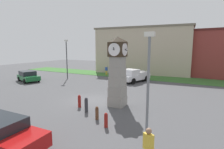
% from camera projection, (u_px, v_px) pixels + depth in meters
% --- Properties ---
extents(ground_plane, '(80.85, 80.85, 0.00)m').
position_uv_depth(ground_plane, '(92.00, 100.00, 16.20)').
color(ground_plane, '#4C4C4F').
extents(clock_tower, '(1.61, 1.55, 5.72)m').
position_uv_depth(clock_tower, '(118.00, 72.00, 14.33)').
color(clock_tower, gray).
rests_on(clock_tower, ground_plane).
extents(bollard_near_tower, '(0.25, 0.25, 1.04)m').
position_uv_depth(bollard_near_tower, '(79.00, 101.00, 14.29)').
color(bollard_near_tower, maroon).
rests_on(bollard_near_tower, ground_plane).
extents(bollard_mid_row, '(0.26, 0.26, 1.14)m').
position_uv_depth(bollard_mid_row, '(86.00, 105.00, 13.20)').
color(bollard_mid_row, '#333338').
rests_on(bollard_mid_row, ground_plane).
extents(bollard_far_row, '(0.23, 0.23, 0.92)m').
position_uv_depth(bollard_far_row, '(97.00, 113.00, 11.86)').
color(bollard_far_row, brown).
rests_on(bollard_far_row, ground_plane).
extents(bollard_end_row, '(0.23, 0.23, 0.93)m').
position_uv_depth(bollard_end_row, '(106.00, 120.00, 10.70)').
color(bollard_end_row, maroon).
rests_on(bollard_end_row, ground_plane).
extents(car_by_building, '(4.46, 2.11, 1.51)m').
position_uv_depth(car_by_building, '(2.00, 134.00, 8.37)').
color(car_by_building, '#A51111').
rests_on(car_by_building, ground_plane).
extents(car_silver_hatch, '(4.42, 3.13, 1.48)m').
position_uv_depth(car_silver_hatch, '(28.00, 76.00, 25.25)').
color(car_silver_hatch, '#19602D').
rests_on(car_silver_hatch, ground_plane).
extents(pickup_truck, '(3.59, 5.28, 1.85)m').
position_uv_depth(pickup_truck, '(134.00, 75.00, 24.94)').
color(pickup_truck, silver).
rests_on(pickup_truck, ground_plane).
extents(pedestrian_near_bench, '(0.47, 0.42, 1.78)m').
position_uv_depth(pedestrian_near_bench, '(148.00, 146.00, 6.89)').
color(pedestrian_near_bench, '#264CA5').
rests_on(pedestrian_near_bench, ground_plane).
extents(pedestrian_crossing_lot, '(0.41, 0.26, 1.60)m').
position_uv_depth(pedestrian_crossing_lot, '(106.00, 70.00, 30.95)').
color(pedestrian_crossing_lot, gold).
rests_on(pedestrian_crossing_lot, ground_plane).
extents(street_lamp_near_road, '(0.50, 0.24, 5.63)m').
position_uv_depth(street_lamp_near_road, '(148.00, 79.00, 8.87)').
color(street_lamp_near_road, slate).
rests_on(street_lamp_near_road, ground_plane).
extents(street_lamp_far_side, '(0.50, 0.24, 6.01)m').
position_uv_depth(street_lamp_far_side, '(67.00, 56.00, 26.86)').
color(street_lamp_far_side, '#333338').
rests_on(street_lamp_far_side, ground_plane).
extents(warehouse_blue_far, '(18.15, 9.74, 8.50)m').
position_uv_depth(warehouse_blue_far, '(144.00, 50.00, 34.03)').
color(warehouse_blue_far, '#B7A88E').
rests_on(warehouse_blue_far, ground_plane).
extents(grass_verge_far, '(48.51, 5.18, 0.04)m').
position_uv_depth(grass_verge_far, '(136.00, 76.00, 29.66)').
color(grass_verge_far, '#386B2D').
rests_on(grass_verge_far, ground_plane).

